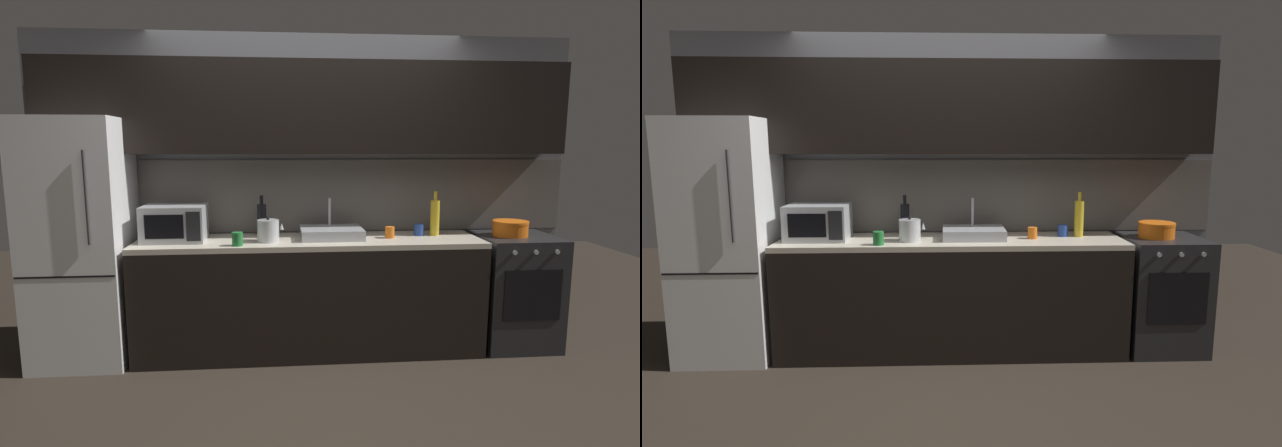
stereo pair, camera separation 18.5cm
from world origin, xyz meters
TOP-DOWN VIEW (x-y plane):
  - ground_plane at (0.00, 0.00)m, footprint 10.00×10.00m
  - back_wall at (0.00, 1.20)m, footprint 4.39×0.44m
  - counter_run at (0.00, 0.90)m, footprint 2.65×0.60m
  - refrigerator at (-1.70, 0.90)m, footprint 0.68×0.69m
  - oven_range at (1.66, 0.90)m, footprint 0.60×0.62m
  - microwave at (-1.02, 0.92)m, footprint 0.46×0.35m
  - sink_basin at (0.17, 0.93)m, footprint 0.48×0.38m
  - kettle at (-0.32, 0.82)m, footprint 0.20×0.16m
  - wine_bottle_dark at (-0.38, 1.08)m, footprint 0.07×0.07m
  - wine_bottle_yellow at (1.01, 0.97)m, footprint 0.07×0.07m
  - mug_orange at (0.62, 0.89)m, footprint 0.07×0.07m
  - mug_blue at (0.88, 0.98)m, footprint 0.08×0.08m
  - mug_green at (-0.54, 0.68)m, footprint 0.08×0.08m
  - cooking_pot at (1.61, 0.90)m, footprint 0.28×0.28m

SIDE VIEW (x-z plane):
  - ground_plane at x=0.00m, z-range 0.00..0.00m
  - counter_run at x=0.00m, z-range 0.00..0.90m
  - oven_range at x=1.66m, z-range 0.00..0.90m
  - refrigerator at x=-1.70m, z-range 0.00..1.81m
  - sink_basin at x=0.17m, z-range 0.79..1.09m
  - mug_orange at x=0.62m, z-range 0.90..0.99m
  - mug_blue at x=0.88m, z-range 0.90..0.99m
  - mug_green at x=-0.54m, z-range 0.90..1.00m
  - cooking_pot at x=1.61m, z-range 0.90..1.02m
  - kettle at x=-0.32m, z-range 0.89..1.08m
  - wine_bottle_dark at x=-0.38m, z-range 0.87..1.19m
  - microwave at x=-1.02m, z-range 0.90..1.17m
  - wine_bottle_yellow at x=1.01m, z-range 0.87..1.22m
  - back_wall at x=0.00m, z-range 0.30..2.80m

